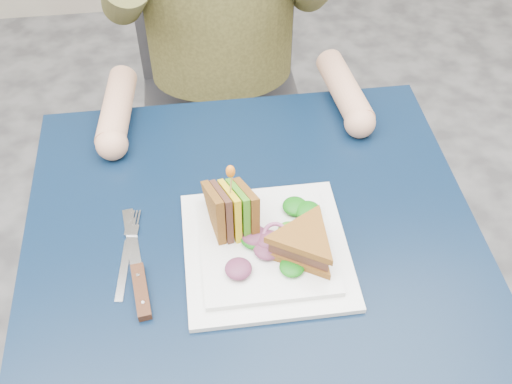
{
  "coord_description": "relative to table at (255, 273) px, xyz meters",
  "views": [
    {
      "loc": [
        -0.07,
        -0.58,
        1.5
      ],
      "look_at": [
        0.01,
        0.03,
        0.82
      ],
      "focal_mm": 42.0,
      "sensor_mm": 36.0,
      "label": 1
    }
  ],
  "objects": [
    {
      "name": "table",
      "position": [
        0.0,
        0.0,
        0.0
      ],
      "size": [
        0.75,
        0.75,
        0.73
      ],
      "color": "black",
      "rests_on": "ground"
    },
    {
      "name": "chair",
      "position": [
        0.0,
        0.73,
        -0.11
      ],
      "size": [
        0.42,
        0.4,
        0.93
      ],
      "color": "#47474C",
      "rests_on": "ground"
    },
    {
      "name": "plate",
      "position": [
        0.02,
        -0.02,
        0.09
      ],
      "size": [
        0.26,
        0.26,
        0.02
      ],
      "color": "white",
      "rests_on": "table"
    },
    {
      "name": "sandwich_flat",
      "position": [
        0.07,
        -0.04,
        0.12
      ],
      "size": [
        0.17,
        0.17,
        0.05
      ],
      "color": "brown",
      "rests_on": "plate"
    },
    {
      "name": "sandwich_upright",
      "position": [
        -0.03,
        0.03,
        0.13
      ],
      "size": [
        0.09,
        0.15,
        0.15
      ],
      "color": "brown",
      "rests_on": "plate"
    },
    {
      "name": "fork",
      "position": [
        -0.21,
        0.0,
        0.08
      ],
      "size": [
        0.04,
        0.18,
        0.01
      ],
      "color": "silver",
      "rests_on": "table"
    },
    {
      "name": "knife",
      "position": [
        -0.18,
        -0.05,
        0.09
      ],
      "size": [
        0.05,
        0.22,
        0.02
      ],
      "color": "silver",
      "rests_on": "table"
    },
    {
      "name": "toothpick",
      "position": [
        -0.03,
        0.03,
        0.2
      ],
      "size": [
        0.01,
        0.01,
        0.06
      ],
      "primitive_type": "cylinder",
      "rotation": [
        0.14,
        0.07,
        0.0
      ],
      "color": "tan",
      "rests_on": "sandwich_upright"
    },
    {
      "name": "toothpick_frill",
      "position": [
        -0.03,
        0.03,
        0.23
      ],
      "size": [
        0.01,
        0.01,
        0.02
      ],
      "primitive_type": "ellipsoid",
      "color": "orange",
      "rests_on": "sandwich_upright"
    },
    {
      "name": "lettuce_spill",
      "position": [
        0.02,
        -0.01,
        0.11
      ],
      "size": [
        0.15,
        0.13,
        0.02
      ],
      "primitive_type": null,
      "color": "#337A14",
      "rests_on": "plate"
    },
    {
      "name": "onion_ring",
      "position": [
        0.03,
        -0.01,
        0.11
      ],
      "size": [
        0.04,
        0.04,
        0.02
      ],
      "primitive_type": "torus",
      "rotation": [
        0.44,
        0.0,
        0.0
      ],
      "color": "#9E4C7A",
      "rests_on": "plate"
    }
  ]
}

